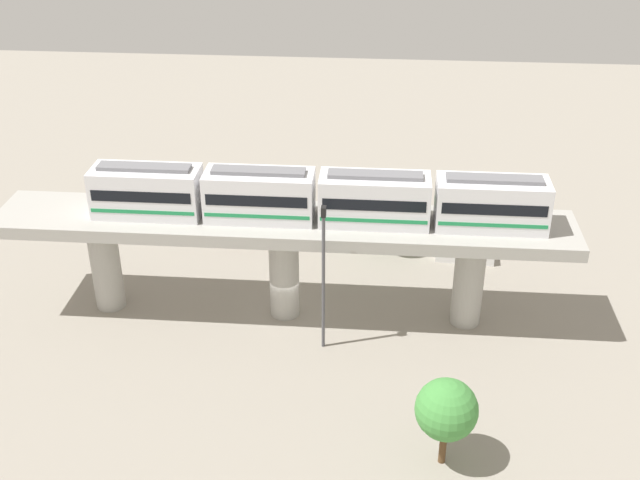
% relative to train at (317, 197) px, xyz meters
% --- Properties ---
extents(ground_plane, '(120.00, 120.00, 0.00)m').
position_rel_train_xyz_m(ground_plane, '(0.00, -2.09, -8.50)').
color(ground_plane, gray).
extents(viaduct, '(5.20, 35.80, 6.96)m').
position_rel_train_xyz_m(viaduct, '(0.00, -2.09, -3.01)').
color(viaduct, '#A8A59E').
rests_on(viaduct, ground).
extents(train, '(2.64, 27.45, 3.24)m').
position_rel_train_xyz_m(train, '(0.00, 0.00, 0.00)').
color(train, white).
rests_on(train, viaduct).
extents(parked_car_white, '(2.08, 4.31, 1.76)m').
position_rel_train_xyz_m(parked_car_white, '(-8.15, 10.22, -7.75)').
color(parked_car_white, white).
rests_on(parked_car_white, ground).
extents(parked_car_red, '(1.94, 4.26, 1.76)m').
position_rel_train_xyz_m(parked_car_red, '(-11.12, -6.19, -7.75)').
color(parked_car_red, red).
rests_on(parked_car_red, ground).
extents(tree_near_viaduct, '(3.12, 3.12, 4.96)m').
position_rel_train_xyz_m(tree_near_viaduct, '(12.63, 7.42, -5.12)').
color(tree_near_viaduct, brown).
rests_on(tree_near_viaduct, ground).
extents(tree_mid_lot, '(3.17, 3.17, 4.77)m').
position_rel_train_xyz_m(tree_mid_lot, '(-8.84, 4.78, -5.33)').
color(tree_mid_lot, brown).
rests_on(tree_mid_lot, ground).
extents(signal_post, '(0.44, 0.28, 9.56)m').
position_rel_train_xyz_m(signal_post, '(3.40, 0.68, -3.20)').
color(signal_post, '#4C4C51').
rests_on(signal_post, ground).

